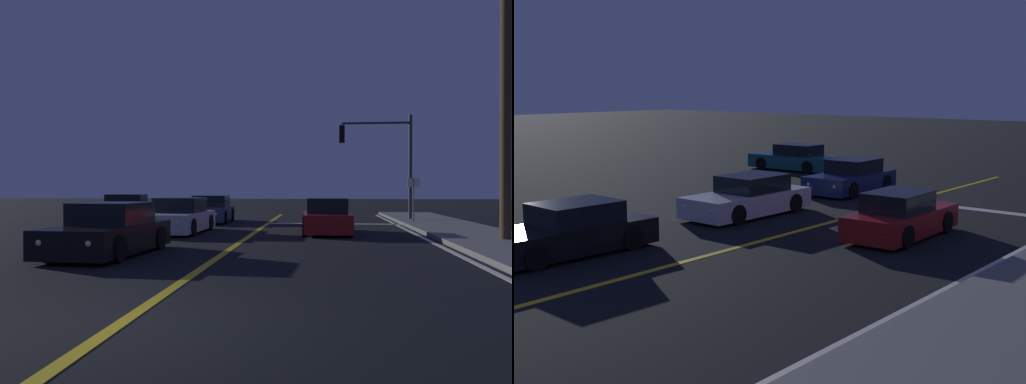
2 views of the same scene
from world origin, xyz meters
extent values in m
plane|color=black|center=(0.00, 0.00, 0.00)|extent=(160.00, 160.00, 0.00)
cube|color=slate|center=(7.86, 10.62, 0.07)|extent=(3.20, 38.23, 0.15)
cube|color=gold|center=(0.00, 10.62, 0.01)|extent=(0.20, 36.11, 0.01)
cube|color=silver|center=(6.01, 10.62, 0.01)|extent=(0.16, 36.11, 0.01)
cube|color=silver|center=(3.13, 19.74, 0.01)|extent=(6.26, 0.50, 0.01)
cube|color=maroon|center=(2.73, 14.22, 0.44)|extent=(1.82, 4.20, 0.68)
cube|color=black|center=(2.73, 13.97, 1.04)|extent=(1.52, 1.95, 0.60)
cylinder|color=black|center=(1.90, 15.48, 0.32)|extent=(0.24, 0.65, 0.64)
cylinder|color=black|center=(3.48, 15.53, 0.32)|extent=(0.24, 0.65, 0.64)
cylinder|color=black|center=(1.97, 12.91, 0.32)|extent=(0.24, 0.65, 0.64)
cylinder|color=black|center=(3.55, 12.95, 0.32)|extent=(0.24, 0.65, 0.64)
sphere|color=#FFF4CC|center=(2.14, 16.22, 0.52)|extent=(0.18, 0.18, 0.18)
sphere|color=#FFF4CC|center=(3.19, 16.25, 0.52)|extent=(0.18, 0.18, 0.18)
sphere|color=red|center=(2.26, 12.18, 0.52)|extent=(0.14, 0.14, 0.14)
sphere|color=red|center=(3.31, 12.21, 0.52)|extent=(0.14, 0.14, 0.14)
cube|color=navy|center=(-2.96, 20.36, 0.44)|extent=(2.06, 4.48, 0.68)
cube|color=black|center=(-2.97, 20.63, 1.04)|extent=(1.71, 2.09, 0.60)
cylinder|color=black|center=(-2.02, 19.03, 0.32)|extent=(0.24, 0.65, 0.64)
cylinder|color=black|center=(-3.80, 18.96, 0.32)|extent=(0.24, 0.65, 0.64)
cylinder|color=black|center=(-2.13, 21.76, 0.32)|extent=(0.24, 0.65, 0.64)
cylinder|color=black|center=(-3.91, 21.69, 0.32)|extent=(0.24, 0.65, 0.64)
sphere|color=#FFF4CC|center=(-2.30, 18.24, 0.52)|extent=(0.18, 0.18, 0.18)
sphere|color=#FFF4CC|center=(-3.47, 18.19, 0.52)|extent=(0.18, 0.18, 0.18)
sphere|color=red|center=(-2.46, 22.54, 0.52)|extent=(0.14, 0.14, 0.14)
sphere|color=red|center=(-3.63, 22.49, 0.52)|extent=(0.14, 0.14, 0.14)
cube|color=black|center=(-2.92, 6.86, 0.44)|extent=(2.09, 4.58, 0.68)
cube|color=black|center=(-2.91, 7.13, 1.04)|extent=(1.71, 2.14, 0.60)
cylinder|color=black|center=(-2.11, 5.43, 0.32)|extent=(0.25, 0.65, 0.64)
cylinder|color=black|center=(-3.87, 5.52, 0.32)|extent=(0.25, 0.65, 0.64)
cylinder|color=black|center=(-1.98, 8.21, 0.32)|extent=(0.25, 0.65, 0.64)
cylinder|color=black|center=(-3.73, 8.30, 0.32)|extent=(0.25, 0.65, 0.64)
sphere|color=#FFF4CC|center=(-2.45, 4.65, 0.52)|extent=(0.18, 0.18, 0.18)
sphere|color=#FFF4CC|center=(-3.61, 4.71, 0.52)|extent=(0.18, 0.18, 0.18)
sphere|color=red|center=(-2.23, 9.03, 0.52)|extent=(0.14, 0.14, 0.14)
sphere|color=red|center=(-3.40, 9.08, 0.52)|extent=(0.14, 0.14, 0.14)
cube|color=silver|center=(-2.90, 13.88, 0.44)|extent=(1.98, 4.67, 0.68)
cube|color=black|center=(-2.90, 14.16, 1.04)|extent=(1.67, 2.16, 0.60)
cylinder|color=black|center=(-2.04, 12.43, 0.32)|extent=(0.23, 0.64, 0.64)
cylinder|color=black|center=(-3.82, 12.46, 0.32)|extent=(0.23, 0.64, 0.64)
cylinder|color=black|center=(-1.99, 15.30, 0.32)|extent=(0.23, 0.64, 0.64)
cylinder|color=black|center=(-3.77, 15.34, 0.32)|extent=(0.23, 0.64, 0.64)
sphere|color=#FFF4CC|center=(-2.36, 11.61, 0.52)|extent=(0.18, 0.18, 0.18)
sphere|color=#FFF4CC|center=(-3.53, 11.64, 0.52)|extent=(0.18, 0.18, 0.18)
sphere|color=red|center=(-2.28, 16.14, 0.52)|extent=(0.14, 0.14, 0.14)
sphere|color=red|center=(-3.45, 16.16, 0.52)|extent=(0.14, 0.14, 0.14)
cube|color=#195960|center=(-9.21, 24.72, 0.44)|extent=(4.73, 1.90, 0.68)
cube|color=black|center=(-8.93, 24.72, 1.04)|extent=(2.20, 1.58, 0.60)
cylinder|color=black|center=(-10.64, 23.85, 0.32)|extent=(0.65, 0.24, 0.64)
cylinder|color=black|center=(-10.68, 25.49, 0.32)|extent=(0.65, 0.24, 0.64)
cylinder|color=black|center=(-7.73, 23.94, 0.32)|extent=(0.65, 0.24, 0.64)
cylinder|color=black|center=(-7.78, 25.58, 0.32)|extent=(0.65, 0.24, 0.64)
sphere|color=#FFF4CC|center=(-11.47, 24.10, 0.52)|extent=(0.18, 0.18, 0.18)
sphere|color=#FFF4CC|center=(-11.51, 25.19, 0.52)|extent=(0.18, 0.18, 0.18)
sphere|color=red|center=(-6.90, 24.24, 0.52)|extent=(0.14, 0.14, 0.14)
sphere|color=red|center=(-6.93, 25.33, 0.52)|extent=(0.14, 0.14, 0.14)
cylinder|color=#38383D|center=(7.06, 22.04, 2.73)|extent=(0.18, 0.18, 5.46)
cylinder|color=#38383D|center=(5.33, 22.04, 5.06)|extent=(3.45, 0.12, 0.12)
cube|color=black|center=(3.61, 22.04, 4.51)|extent=(0.28, 0.28, 0.90)
sphere|color=red|center=(3.61, 22.04, 4.78)|extent=(0.22, 0.22, 0.22)
sphere|color=#4C2D05|center=(3.61, 22.04, 4.51)|extent=(0.22, 0.22, 0.22)
sphere|color=#0A3814|center=(3.61, 22.04, 4.24)|extent=(0.22, 0.22, 0.22)
cylinder|color=#4C3823|center=(8.16, 10.96, 5.10)|extent=(0.34, 0.34, 10.20)
cylinder|color=slate|center=(6.76, 19.24, 1.11)|extent=(0.06, 0.06, 2.21)
cube|color=white|center=(6.76, 19.24, 1.96)|extent=(0.56, 0.05, 0.40)
camera|label=1|loc=(2.51, -6.68, 1.72)|focal=38.56mm
camera|label=2|loc=(12.12, -3.22, 4.34)|focal=48.22mm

